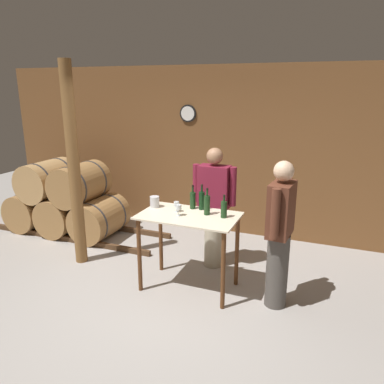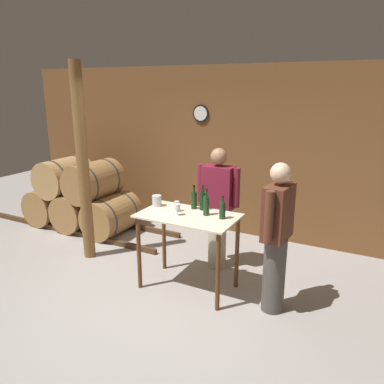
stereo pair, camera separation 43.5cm
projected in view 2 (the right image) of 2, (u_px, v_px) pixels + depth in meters
The scene contains 14 objects.
ground_plane at pixel (151, 303), 4.24m from camera, with size 14.00×14.00×0.00m, color #9E9993.
back_wall at pixel (236, 152), 5.99m from camera, with size 8.40×0.08×2.70m.
barrel_rack at pixel (80, 198), 6.41m from camera, with size 3.51×0.87×1.20m.
tasting_table at pixel (188, 229), 4.38m from camera, with size 1.15×0.68×0.93m.
wooden_post at pixel (83, 165), 5.06m from camera, with size 0.16×0.16×2.70m.
wine_bottle_far_left at pixel (194, 200), 4.52m from camera, with size 0.07×0.07×0.29m.
wine_bottle_left at pixel (203, 200), 4.48m from camera, with size 0.07×0.07×0.31m.
wine_bottle_center at pixel (206, 205), 4.29m from camera, with size 0.07×0.07×0.32m.
wine_bottle_right at pixel (222, 210), 4.18m from camera, with size 0.07×0.07×0.27m.
wine_glass_near_left at pixel (177, 204), 4.43m from camera, with size 0.06×0.06×0.13m.
wine_glass_near_center at pixel (178, 207), 4.30m from camera, with size 0.07×0.07×0.13m.
ice_bucket at pixel (157, 201), 4.64m from camera, with size 0.12×0.12×0.14m.
person_host at pixel (218, 206), 4.89m from camera, with size 0.59×0.24×1.62m.
person_visitor_with_scarf at pixel (276, 236), 3.89m from camera, with size 0.25×0.59×1.65m.
Camera 2 is at (2.15, -3.08, 2.37)m, focal length 35.00 mm.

